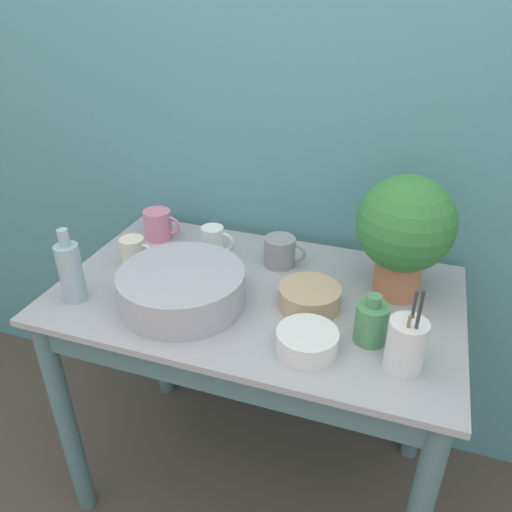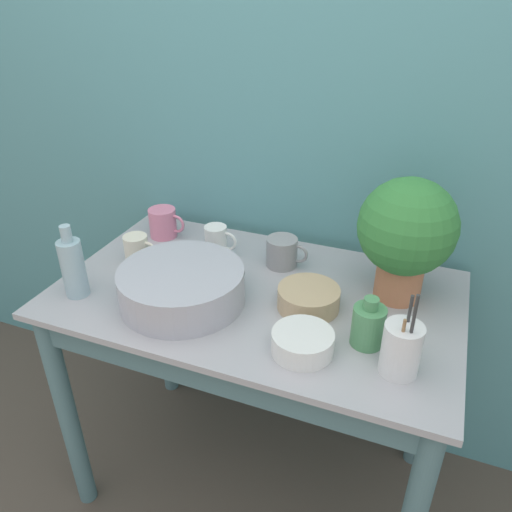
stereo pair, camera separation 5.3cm
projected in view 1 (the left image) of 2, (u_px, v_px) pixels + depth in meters
The scene contains 13 objects.
wall_back at pixel (297, 131), 1.61m from camera, with size 6.00×0.05×2.40m.
counter_table at pixel (253, 343), 1.53m from camera, with size 1.17×0.70×0.83m.
potted_plant at pixel (405, 229), 1.35m from camera, with size 0.27×0.27×0.36m.
bowl_wash_large at pixel (182, 288), 1.38m from camera, with size 0.35×0.35×0.10m.
bottle_tall at pixel (71, 271), 1.38m from camera, with size 0.07×0.07×0.22m.
bottle_short at pixel (371, 322), 1.24m from camera, with size 0.08×0.08×0.14m.
mug_grey at pixel (280, 252), 1.57m from camera, with size 0.13×0.10×0.09m.
mug_white at pixel (214, 241), 1.63m from camera, with size 0.11×0.07×0.10m.
mug_pink at pixel (158, 225), 1.73m from camera, with size 0.13×0.09×0.10m.
mug_cream at pixel (134, 252), 1.57m from camera, with size 0.11×0.08×0.10m.
bowl_small_tan at pixel (309, 297), 1.38m from camera, with size 0.17×0.17×0.06m.
bowl_small_enamel_white at pixel (307, 341), 1.22m from camera, with size 0.15×0.15×0.06m.
utensil_cup at pixel (406, 345), 1.15m from camera, with size 0.09×0.09×0.24m.
Camera 1 is at (0.40, -0.80, 1.65)m, focal length 35.00 mm.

